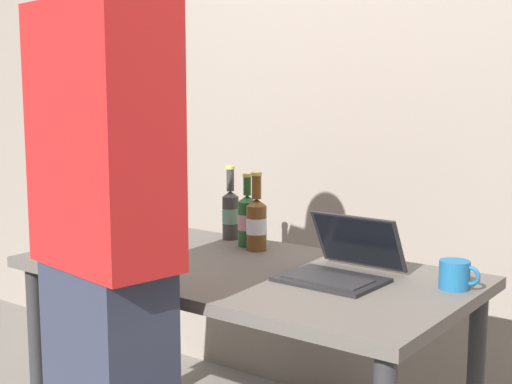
# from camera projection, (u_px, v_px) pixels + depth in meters

# --- Properties ---
(desk) EXTENTS (1.47, 0.76, 0.74)m
(desk) POSITION_uv_depth(u_px,v_px,m) (242.00, 291.00, 2.30)
(desk) COLOR #56514C
(desk) RESTS_ON ground
(laptop) EXTENTS (0.31, 0.32, 0.19)m
(laptop) POSITION_uv_depth(u_px,v_px,m) (341.00, 265.00, 2.14)
(laptop) COLOR black
(laptop) RESTS_ON desk
(beer_bottle_amber) EXTENTS (0.06, 0.06, 0.28)m
(beer_bottle_amber) POSITION_uv_depth(u_px,v_px,m) (230.00, 212.00, 2.70)
(beer_bottle_amber) COLOR #333333
(beer_bottle_amber) RESTS_ON desk
(beer_bottle_green) EXTENTS (0.07, 0.07, 0.27)m
(beer_bottle_green) POSITION_uv_depth(u_px,v_px,m) (247.00, 219.00, 2.57)
(beer_bottle_green) COLOR #1E5123
(beer_bottle_green) RESTS_ON desk
(beer_bottle_dark) EXTENTS (0.07, 0.07, 0.28)m
(beer_bottle_dark) POSITION_uv_depth(u_px,v_px,m) (257.00, 222.00, 2.51)
(beer_bottle_dark) COLOR brown
(beer_bottle_dark) RESTS_ON desk
(person_figure) EXTENTS (0.45, 0.33, 1.78)m
(person_figure) POSITION_uv_depth(u_px,v_px,m) (106.00, 246.00, 1.85)
(person_figure) COLOR #2D3347
(person_figure) RESTS_ON ground
(coffee_mug) EXTENTS (0.12, 0.09, 0.08)m
(coffee_mug) POSITION_uv_depth(u_px,v_px,m) (455.00, 275.00, 2.02)
(coffee_mug) COLOR #19598C
(coffee_mug) RESTS_ON desk
(back_wall) EXTENTS (6.00, 0.10, 2.60)m
(back_wall) POSITION_uv_depth(u_px,v_px,m) (359.00, 94.00, 2.83)
(back_wall) COLOR gray
(back_wall) RESTS_ON ground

